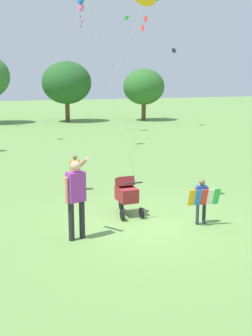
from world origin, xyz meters
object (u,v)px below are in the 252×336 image
person_adult_flyer (76,192)px  stroller (126,192)px  child_with_butterfly_kite (202,198)px  person_red_shirt (75,170)px  kite_orange_delta (81,6)px

person_adult_flyer → stroller: bearing=35.4°
child_with_butterfly_kite → stroller: (-1.42, 1.35, -0.06)m
person_adult_flyer → person_red_shirt: bearing=75.6°
child_with_butterfly_kite → person_adult_flyer: bearing=176.5°
child_with_butterfly_kite → person_red_shirt: size_ratio=0.98×
child_with_butterfly_kite → kite_orange_delta: bearing=87.7°
stroller → person_adult_flyer: bearing=-144.6°
child_with_butterfly_kite → stroller: 1.96m
stroller → kite_orange_delta: size_ratio=0.15×
person_red_shirt → kite_orange_delta: bearing=72.0°
stroller → person_red_shirt: (-0.61, 2.83, 0.06)m
kite_orange_delta → person_red_shirt: size_ratio=6.34×
stroller → kite_orange_delta: (1.89, 10.55, 6.20)m
person_adult_flyer → kite_orange_delta: bearing=73.2°
person_adult_flyer → person_red_shirt: person_adult_flyer is taller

